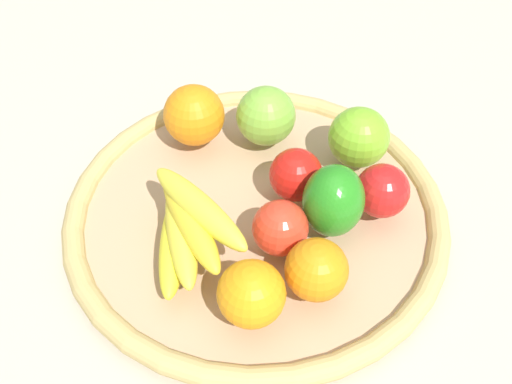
# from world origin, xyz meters

# --- Properties ---
(ground_plane) EXTENTS (2.40, 2.40, 0.00)m
(ground_plane) POSITION_xyz_m (0.00, 0.00, 0.00)
(ground_plane) COLOR #B6AC9C
(ground_plane) RESTS_ON ground
(basket) EXTENTS (0.48, 0.48, 0.03)m
(basket) POSITION_xyz_m (0.00, 0.00, 0.01)
(basket) COLOR tan
(basket) RESTS_ON ground_plane
(orange_2) EXTENTS (0.10, 0.10, 0.07)m
(orange_2) POSITION_xyz_m (0.16, -0.00, 0.07)
(orange_2) COLOR orange
(orange_2) RESTS_ON basket
(bell_pepper) EXTENTS (0.09, 0.09, 0.09)m
(bell_pepper) POSITION_xyz_m (0.03, 0.09, 0.08)
(bell_pepper) COLOR #26831C
(bell_pepper) RESTS_ON basket
(apple_4) EXTENTS (0.09, 0.09, 0.07)m
(apple_4) POSITION_xyz_m (-0.02, 0.05, 0.07)
(apple_4) COLOR red
(apple_4) RESTS_ON basket
(apple_1) EXTENTS (0.07, 0.07, 0.06)m
(apple_1) POSITION_xyz_m (0.07, 0.03, 0.06)
(apple_1) COLOR red
(apple_1) RESTS_ON basket
(apple_2) EXTENTS (0.11, 0.11, 0.08)m
(apple_2) POSITION_xyz_m (-0.08, 0.13, 0.07)
(apple_2) COLOR #75B929
(apple_2) RESTS_ON basket
(banana_bunch) EXTENTS (0.16, 0.13, 0.07)m
(banana_bunch) POSITION_xyz_m (0.07, -0.08, 0.07)
(banana_bunch) COLOR yellow
(banana_bunch) RESTS_ON basket
(apple_3) EXTENTS (0.11, 0.11, 0.08)m
(apple_3) POSITION_xyz_m (-0.12, 0.01, 0.07)
(apple_3) COLOR #77B23A
(apple_3) RESTS_ON basket
(orange_1) EXTENTS (0.09, 0.09, 0.07)m
(orange_1) POSITION_xyz_m (0.12, 0.07, 0.07)
(orange_1) COLOR orange
(orange_1) RESTS_ON basket
(orange_0) EXTENTS (0.10, 0.10, 0.08)m
(orange_0) POSITION_xyz_m (-0.12, -0.09, 0.07)
(orange_0) COLOR orange
(orange_0) RESTS_ON basket
(apple_0) EXTENTS (0.09, 0.09, 0.07)m
(apple_0) POSITION_xyz_m (0.01, 0.15, 0.06)
(apple_0) COLOR red
(apple_0) RESTS_ON basket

